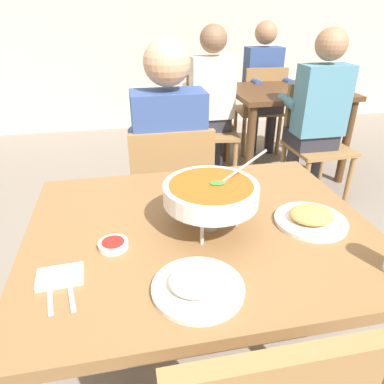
% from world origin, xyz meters
% --- Properties ---
extents(ground_plane, '(16.00, 16.00, 0.00)m').
position_xyz_m(ground_plane, '(0.00, 0.00, 0.00)').
color(ground_plane, gray).
extents(dining_table_main, '(1.13, 0.91, 0.78)m').
position_xyz_m(dining_table_main, '(0.00, 0.00, 0.66)').
color(dining_table_main, brown).
rests_on(dining_table_main, ground_plane).
extents(chair_diner_main, '(0.44, 0.44, 0.90)m').
position_xyz_m(chair_diner_main, '(-0.00, 0.74, 0.51)').
color(chair_diner_main, olive).
rests_on(chair_diner_main, ground_plane).
extents(diner_main, '(0.40, 0.45, 1.31)m').
position_xyz_m(diner_main, '(0.00, 0.77, 0.75)').
color(diner_main, '#2D2D38').
rests_on(diner_main, ground_plane).
extents(curry_bowl, '(0.33, 0.30, 0.26)m').
position_xyz_m(curry_bowl, '(0.03, -0.02, 0.91)').
color(curry_bowl, silver).
rests_on(curry_bowl, dining_table_main).
extents(rice_plate, '(0.24, 0.24, 0.06)m').
position_xyz_m(rice_plate, '(-0.07, -0.30, 0.80)').
color(rice_plate, white).
rests_on(rice_plate, dining_table_main).
extents(appetizer_plate, '(0.24, 0.24, 0.06)m').
position_xyz_m(appetizer_plate, '(0.37, -0.06, 0.80)').
color(appetizer_plate, white).
rests_on(appetizer_plate, dining_table_main).
extents(sauce_dish, '(0.09, 0.09, 0.02)m').
position_xyz_m(sauce_dish, '(-0.29, -0.07, 0.79)').
color(sauce_dish, white).
rests_on(sauce_dish, dining_table_main).
extents(napkin_folded, '(0.12, 0.09, 0.02)m').
position_xyz_m(napkin_folded, '(-0.43, -0.18, 0.79)').
color(napkin_folded, white).
rests_on(napkin_folded, dining_table_main).
extents(fork_utensil, '(0.04, 0.17, 0.01)m').
position_xyz_m(fork_utensil, '(-0.45, -0.23, 0.78)').
color(fork_utensil, silver).
rests_on(fork_utensil, dining_table_main).
extents(spoon_utensil, '(0.04, 0.17, 0.01)m').
position_xyz_m(spoon_utensil, '(-0.40, -0.23, 0.78)').
color(spoon_utensil, silver).
rests_on(spoon_utensil, dining_table_main).
extents(dining_table_far, '(1.00, 0.80, 0.78)m').
position_xyz_m(dining_table_far, '(1.23, 1.99, 0.64)').
color(dining_table_far, '#51331C').
rests_on(dining_table_far, ground_plane).
extents(chair_bg_left, '(0.46, 0.46, 0.90)m').
position_xyz_m(chair_bg_left, '(1.27, 1.51, 0.51)').
color(chair_bg_left, olive).
rests_on(chair_bg_left, ground_plane).
extents(chair_bg_middle, '(0.50, 0.50, 0.90)m').
position_xyz_m(chair_bg_middle, '(0.55, 2.05, 0.51)').
color(chair_bg_middle, olive).
rests_on(chair_bg_middle, ground_plane).
extents(chair_bg_right, '(0.47, 0.47, 0.90)m').
position_xyz_m(chair_bg_right, '(1.21, 2.51, 0.51)').
color(chair_bg_right, olive).
rests_on(chair_bg_right, ground_plane).
extents(chair_bg_corner, '(0.46, 0.46, 0.90)m').
position_xyz_m(chair_bg_corner, '(0.65, 2.58, 0.51)').
color(chair_bg_corner, olive).
rests_on(chair_bg_corner, ground_plane).
extents(patron_bg_left, '(0.40, 0.45, 1.31)m').
position_xyz_m(patron_bg_left, '(1.21, 1.42, 0.75)').
color(patron_bg_left, '#2D2D38').
rests_on(patron_bg_left, ground_plane).
extents(patron_bg_middle, '(0.40, 0.45, 1.31)m').
position_xyz_m(patron_bg_middle, '(0.54, 2.02, 0.75)').
color(patron_bg_middle, '#2D2D38').
rests_on(patron_bg_middle, ground_plane).
extents(patron_bg_right, '(0.40, 0.45, 1.31)m').
position_xyz_m(patron_bg_right, '(1.22, 2.55, 0.75)').
color(patron_bg_right, '#2D2D38').
rests_on(patron_bg_right, ground_plane).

